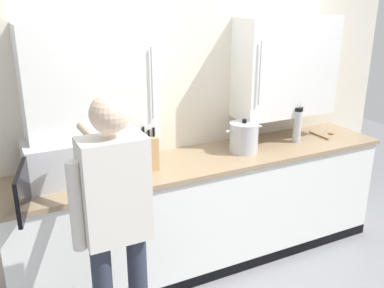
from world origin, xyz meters
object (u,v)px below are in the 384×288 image
(knife_block, at_px, (148,152))
(wooden_spoon, at_px, (325,134))
(person_figure, at_px, (115,219))
(thermos_flask, at_px, (297,125))
(stock_pot, at_px, (244,137))
(microwave_oven, at_px, (64,162))

(knife_block, xyz_separation_m, wooden_spoon, (1.71, 0.02, -0.12))
(knife_block, distance_m, person_figure, 0.91)
(thermos_flask, relative_size, knife_block, 0.93)
(knife_block, bearing_deg, stock_pot, -0.40)
(microwave_oven, relative_size, stock_pot, 2.27)
(wooden_spoon, height_order, person_figure, person_figure)
(knife_block, bearing_deg, person_figure, -122.22)
(thermos_flask, relative_size, wooden_spoon, 1.25)
(stock_pot, distance_m, thermos_flask, 0.54)
(person_figure, bearing_deg, stock_pot, 30.47)
(microwave_oven, xyz_separation_m, knife_block, (0.59, -0.03, -0.02))
(microwave_oven, height_order, thermos_flask, thermos_flask)
(microwave_oven, distance_m, stock_pot, 1.40)
(microwave_oven, relative_size, knife_block, 2.29)
(knife_block, relative_size, person_figure, 0.19)
(stock_pot, bearing_deg, knife_block, 179.60)
(knife_block, distance_m, wooden_spoon, 1.71)
(microwave_oven, distance_m, wooden_spoon, 2.30)
(stock_pot, height_order, person_figure, person_figure)
(stock_pot, height_order, thermos_flask, thermos_flask)
(knife_block, bearing_deg, wooden_spoon, 0.54)
(microwave_oven, height_order, person_figure, person_figure)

